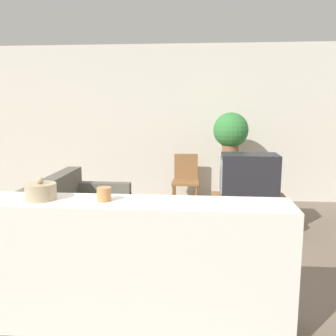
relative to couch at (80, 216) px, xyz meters
The scene contains 11 objects.
ground_plane 1.64m from the couch, 57.60° to the right, with size 14.00×14.00×0.00m, color #756656.
wall_back 2.49m from the couch, 67.12° to the left, with size 9.00×0.06×2.70m.
couch is the anchor object (origin of this frame).
tv_stand 2.20m from the couch, ahead, with size 0.96×0.47×0.50m.
television 2.25m from the couch, ahead, with size 0.73×0.44×0.55m.
wooden_chair 2.09m from the couch, 51.42° to the left, with size 0.44×0.44×0.86m.
plant_stand 2.48m from the couch, 35.57° to the left, with size 0.15×0.15×0.92m.
potted_plant 2.67m from the couch, 35.57° to the left, with size 0.55×0.55×0.65m.
foreground_counter 2.11m from the couch, 65.55° to the right, with size 2.70×0.44×0.99m.
decorative_bowl 2.10m from the couch, 79.33° to the right, with size 0.23×0.23×0.17m.
candle_jar 2.23m from the couch, 66.25° to the right, with size 0.11×0.11×0.10m.
Camera 1 is at (0.68, -3.16, 1.69)m, focal length 40.00 mm.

